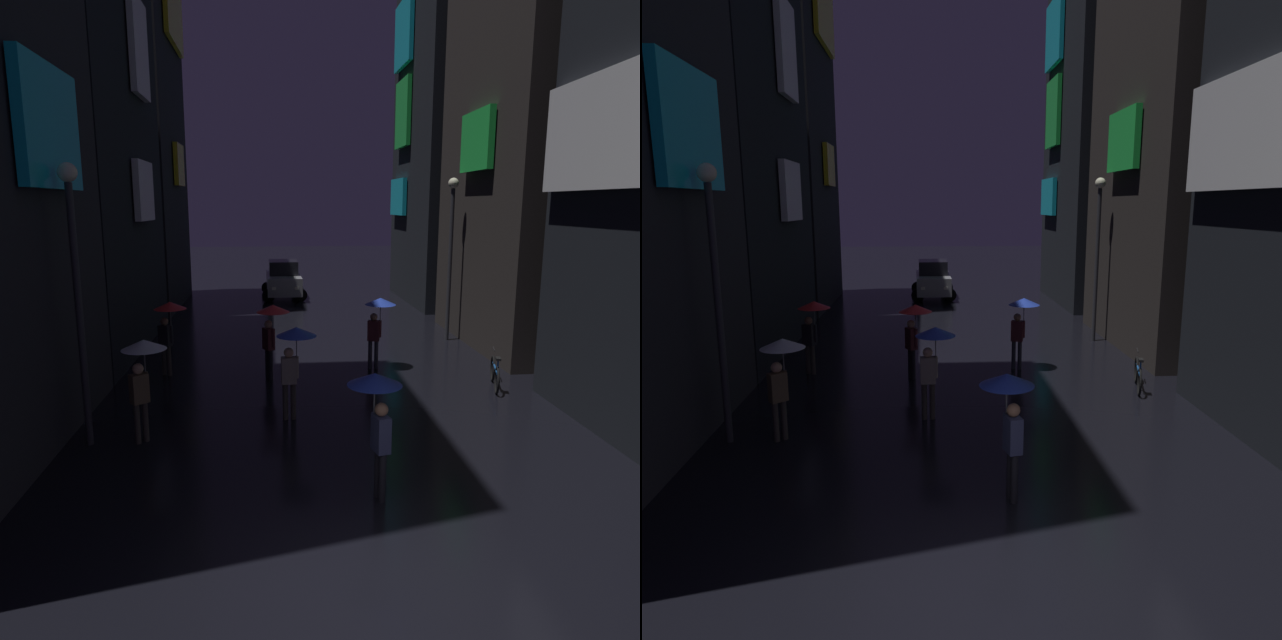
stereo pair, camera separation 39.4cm
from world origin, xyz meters
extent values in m
plane|color=black|center=(0.00, 0.00, 0.00)|extent=(120.00, 120.00, 0.00)
cube|color=#19D8F2|center=(-5.35, 5.45, 6.19)|extent=(0.20, 2.79, 2.25)
cube|color=black|center=(-7.50, 13.27, 6.77)|extent=(4.00, 8.54, 13.54)
cube|color=white|center=(-5.35, 13.53, 5.20)|extent=(0.20, 2.23, 1.91)
cube|color=white|center=(-5.35, 14.03, 9.69)|extent=(0.20, 2.08, 2.99)
cube|color=black|center=(-7.50, 21.63, 9.19)|extent=(4.00, 7.27, 18.38)
cube|color=yellow|center=(-5.35, 21.65, 6.55)|extent=(0.20, 1.99, 1.87)
cube|color=yellow|center=(-5.35, 22.08, 13.13)|extent=(0.20, 4.39, 2.73)
cube|color=white|center=(5.35, 5.24, 6.21)|extent=(0.20, 4.29, 2.30)
cube|color=#2D2826|center=(7.50, 12.74, 10.56)|extent=(4.00, 7.48, 21.12)
cube|color=#26E54C|center=(5.35, 12.27, 6.75)|extent=(0.20, 2.46, 1.86)
cube|color=black|center=(7.50, 21.66, 10.56)|extent=(4.00, 7.32, 21.12)
cube|color=#19D8F2|center=(5.35, 23.15, 5.14)|extent=(0.20, 2.72, 1.81)
cube|color=#26E54C|center=(5.35, 22.63, 9.10)|extent=(0.20, 2.47, 3.16)
cube|color=#19D8F2|center=(5.35, 22.89, 12.79)|extent=(0.20, 3.09, 3.01)
cylinder|color=#38332D|center=(-1.01, 6.14, 0.42)|extent=(0.12, 0.12, 0.85)
cylinder|color=#38332D|center=(-0.83, 6.15, 0.42)|extent=(0.12, 0.12, 0.85)
cube|color=gray|center=(-0.92, 6.15, 1.15)|extent=(0.35, 0.24, 0.60)
sphere|color=tan|center=(-0.92, 6.15, 1.56)|extent=(0.22, 0.22, 0.22)
cylinder|color=gray|center=(-0.74, 6.20, 1.20)|extent=(0.09, 0.09, 0.50)
cylinder|color=slate|center=(-0.74, 6.20, 1.53)|extent=(0.02, 0.02, 0.77)
cone|color=#263FB2|center=(-0.74, 6.20, 2.02)|extent=(0.90, 0.90, 0.20)
cylinder|color=#38332D|center=(-4.34, 9.91, 0.42)|extent=(0.12, 0.12, 0.85)
cylinder|color=#38332D|center=(-4.18, 9.83, 0.42)|extent=(0.12, 0.12, 0.85)
cube|color=black|center=(-4.26, 9.87, 1.15)|extent=(0.40, 0.35, 0.60)
sphere|color=#9E7051|center=(-4.26, 9.87, 1.56)|extent=(0.22, 0.22, 0.22)
cylinder|color=black|center=(-4.08, 9.83, 1.20)|extent=(0.09, 0.09, 0.50)
cylinder|color=slate|center=(-4.08, 9.83, 1.53)|extent=(0.02, 0.02, 0.77)
cone|color=red|center=(-4.08, 9.83, 2.02)|extent=(0.90, 0.90, 0.20)
cylinder|color=black|center=(-1.41, 9.31, 0.42)|extent=(0.12, 0.12, 0.85)
cylinder|color=black|center=(-1.32, 9.16, 0.42)|extent=(0.12, 0.12, 0.85)
cube|color=#4C1E23|center=(-1.36, 9.24, 1.15)|extent=(0.36, 0.40, 0.60)
sphere|color=tan|center=(-1.36, 9.24, 1.56)|extent=(0.22, 0.22, 0.22)
cylinder|color=#4C1E23|center=(-1.23, 9.10, 1.20)|extent=(0.09, 0.09, 0.50)
cylinder|color=slate|center=(-1.23, 9.10, 1.53)|extent=(0.02, 0.02, 0.77)
cone|color=red|center=(-1.23, 9.10, 2.02)|extent=(0.90, 0.90, 0.20)
cylinder|color=#2D2D38|center=(1.62, 10.01, 0.42)|extent=(0.12, 0.12, 0.85)
cylinder|color=#2D2D38|center=(1.79, 9.96, 0.42)|extent=(0.12, 0.12, 0.85)
cube|color=#4C1E23|center=(1.70, 9.99, 1.15)|extent=(0.39, 0.31, 0.60)
sphere|color=#9E7051|center=(1.70, 9.99, 1.56)|extent=(0.22, 0.22, 0.22)
cylinder|color=#4C1E23|center=(1.89, 9.98, 1.20)|extent=(0.09, 0.09, 0.50)
cylinder|color=slate|center=(1.89, 9.98, 1.53)|extent=(0.02, 0.02, 0.77)
cone|color=#263FB2|center=(1.89, 9.98, 2.02)|extent=(0.90, 0.90, 0.20)
cylinder|color=#38332D|center=(-4.04, 5.09, 0.42)|extent=(0.12, 0.12, 0.85)
cylinder|color=#38332D|center=(-3.89, 5.21, 0.42)|extent=(0.12, 0.12, 0.85)
cube|color=brown|center=(-3.97, 5.15, 1.15)|extent=(0.40, 0.38, 0.60)
sphere|color=tan|center=(-3.97, 5.15, 1.56)|extent=(0.22, 0.22, 0.22)
cylinder|color=brown|center=(-3.86, 5.30, 1.20)|extent=(0.09, 0.09, 0.50)
cylinder|color=slate|center=(-3.86, 5.30, 1.53)|extent=(0.02, 0.02, 0.77)
cone|color=silver|center=(-3.86, 5.30, 2.02)|extent=(0.90, 0.90, 0.20)
cylinder|color=black|center=(0.44, 2.35, 0.42)|extent=(0.12, 0.12, 0.85)
cylinder|color=black|center=(0.40, 2.53, 0.42)|extent=(0.12, 0.12, 0.85)
cube|color=#333859|center=(0.42, 2.44, 1.15)|extent=(0.29, 0.38, 0.60)
sphere|color=#9E7051|center=(0.42, 2.44, 1.56)|extent=(0.22, 0.22, 0.22)
cylinder|color=#333859|center=(0.33, 2.61, 1.20)|extent=(0.09, 0.09, 0.50)
cylinder|color=slate|center=(0.33, 2.61, 1.53)|extent=(0.02, 0.02, 0.77)
cone|color=#263FB2|center=(0.33, 2.61, 2.02)|extent=(0.90, 0.90, 0.20)
torus|color=black|center=(4.76, 8.49, 0.36)|extent=(0.26, 0.71, 0.72)
torus|color=black|center=(4.44, 7.44, 0.36)|extent=(0.26, 0.71, 0.72)
cylinder|color=#1E59A5|center=(4.60, 7.96, 0.54)|extent=(0.33, 0.97, 0.05)
cylinder|color=#1E59A5|center=(4.44, 7.44, 0.71)|extent=(0.04, 0.04, 0.40)
cube|color=black|center=(4.44, 7.44, 0.93)|extent=(0.18, 0.26, 0.06)
cylinder|color=black|center=(4.76, 8.49, 0.91)|extent=(0.16, 0.44, 0.03)
cube|color=#99999E|center=(-0.56, 23.40, 0.77)|extent=(1.77, 4.13, 0.90)
cube|color=black|center=(-0.56, 23.40, 1.57)|extent=(1.48, 1.87, 0.70)
cylinder|color=black|center=(0.27, 22.08, 0.32)|extent=(0.64, 0.23, 0.64)
cylinder|color=black|center=(-1.34, 22.05, 0.32)|extent=(0.64, 0.23, 0.64)
cylinder|color=black|center=(0.23, 24.74, 0.32)|extent=(0.64, 0.23, 0.64)
cylinder|color=black|center=(-1.39, 24.71, 0.32)|extent=(0.64, 0.23, 0.64)
cube|color=white|center=(0.03, 21.34, 0.77)|extent=(0.20, 0.06, 0.14)
cube|color=white|center=(-1.07, 21.32, 0.77)|extent=(0.20, 0.06, 0.14)
cylinder|color=#2D2D33|center=(5.00, 13.34, 2.65)|extent=(0.14, 0.14, 5.30)
sphere|color=#F9EFCC|center=(5.00, 13.34, 5.48)|extent=(0.36, 0.36, 0.36)
cylinder|color=#2D2D33|center=(-5.00, 5.14, 2.59)|extent=(0.14, 0.14, 5.18)
sphere|color=#F9EFCC|center=(-5.00, 5.14, 5.36)|extent=(0.36, 0.36, 0.36)
camera|label=1|loc=(-1.35, -6.06, 4.78)|focal=32.00mm
camera|label=2|loc=(-0.95, -6.09, 4.78)|focal=32.00mm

